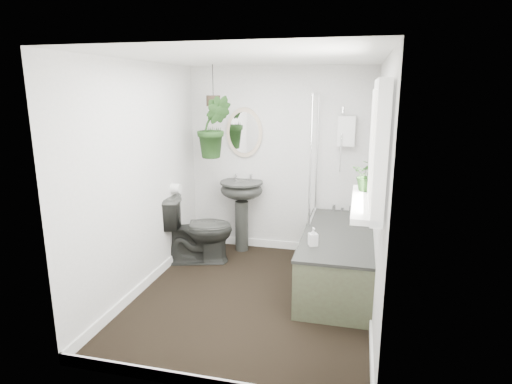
# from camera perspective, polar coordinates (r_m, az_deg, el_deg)

# --- Properties ---
(floor) EXTENTS (2.30, 2.80, 0.02)m
(floor) POSITION_cam_1_polar(r_m,az_deg,el_deg) (4.42, -0.48, -13.93)
(floor) COLOR black
(floor) RESTS_ON ground
(ceiling) EXTENTS (2.30, 2.80, 0.02)m
(ceiling) POSITION_cam_1_polar(r_m,az_deg,el_deg) (3.93, -0.54, 17.63)
(ceiling) COLOR white
(ceiling) RESTS_ON ground
(wall_back) EXTENTS (2.30, 0.02, 2.30)m
(wall_back) POSITION_cam_1_polar(r_m,az_deg,el_deg) (5.37, 3.20, 4.13)
(wall_back) COLOR silver
(wall_back) RESTS_ON ground
(wall_front) EXTENTS (2.30, 0.02, 2.30)m
(wall_front) POSITION_cam_1_polar(r_m,az_deg,el_deg) (2.72, -7.84, -5.50)
(wall_front) COLOR silver
(wall_front) RESTS_ON ground
(wall_left) EXTENTS (0.02, 2.80, 2.30)m
(wall_left) POSITION_cam_1_polar(r_m,az_deg,el_deg) (4.44, -15.18, 1.65)
(wall_left) COLOR silver
(wall_left) RESTS_ON ground
(wall_right) EXTENTS (0.02, 2.80, 2.30)m
(wall_right) POSITION_cam_1_polar(r_m,az_deg,el_deg) (3.91, 16.23, -0.04)
(wall_right) COLOR silver
(wall_right) RESTS_ON ground
(skirting) EXTENTS (2.30, 2.80, 0.10)m
(skirting) POSITION_cam_1_polar(r_m,az_deg,el_deg) (4.39, -0.48, -13.24)
(skirting) COLOR white
(skirting) RESTS_ON floor
(bathtub) EXTENTS (0.72, 1.72, 0.58)m
(bathtub) POSITION_cam_1_polar(r_m,az_deg,el_deg) (4.64, 10.80, -8.71)
(bathtub) COLOR #262724
(bathtub) RESTS_ON floor
(bath_screen) EXTENTS (0.04, 0.72, 1.40)m
(bath_screen) POSITION_cam_1_polar(r_m,az_deg,el_deg) (4.87, 7.76, 4.59)
(bath_screen) COLOR silver
(bath_screen) RESTS_ON bathtub
(shower_box) EXTENTS (0.20, 0.10, 0.35)m
(shower_box) POSITION_cam_1_polar(r_m,az_deg,el_deg) (5.16, 11.96, 7.95)
(shower_box) COLOR white
(shower_box) RESTS_ON wall_back
(oval_mirror) EXTENTS (0.46, 0.03, 0.62)m
(oval_mirror) POSITION_cam_1_polar(r_m,az_deg,el_deg) (5.39, -1.59, 7.93)
(oval_mirror) COLOR #C3AD92
(oval_mirror) RESTS_ON wall_back
(wall_sconce) EXTENTS (0.04, 0.04, 0.22)m
(wall_sconce) POSITION_cam_1_polar(r_m,az_deg,el_deg) (5.50, -5.66, 6.95)
(wall_sconce) COLOR black
(wall_sconce) RESTS_ON wall_back
(toilet_roll_holder) EXTENTS (0.11, 0.11, 0.11)m
(toilet_roll_holder) POSITION_cam_1_polar(r_m,az_deg,el_deg) (5.08, -10.65, 0.48)
(toilet_roll_holder) COLOR white
(toilet_roll_holder) RESTS_ON wall_left
(window_recess) EXTENTS (0.08, 1.00, 0.90)m
(window_recess) POSITION_cam_1_polar(r_m,az_deg,el_deg) (3.12, 16.01, 6.00)
(window_recess) COLOR white
(window_recess) RESTS_ON wall_right
(window_sill) EXTENTS (0.18, 1.00, 0.04)m
(window_sill) POSITION_cam_1_polar(r_m,az_deg,el_deg) (3.20, 14.27, -1.39)
(window_sill) COLOR white
(window_sill) RESTS_ON wall_right
(window_blinds) EXTENTS (0.01, 0.86, 0.76)m
(window_blinds) POSITION_cam_1_polar(r_m,az_deg,el_deg) (3.12, 15.18, 6.05)
(window_blinds) COLOR white
(window_blinds) RESTS_ON wall_right
(toilet) EXTENTS (0.90, 0.67, 0.81)m
(toilet) POSITION_cam_1_polar(r_m,az_deg,el_deg) (5.15, -7.67, -4.91)
(toilet) COLOR #262724
(toilet) RESTS_ON floor
(pedestal_sink) EXTENTS (0.56, 0.48, 0.91)m
(pedestal_sink) POSITION_cam_1_polar(r_m,az_deg,el_deg) (5.45, -1.92, -3.20)
(pedestal_sink) COLOR #262724
(pedestal_sink) RESTS_ON floor
(sill_plant) EXTENTS (0.27, 0.25, 0.25)m
(sill_plant) POSITION_cam_1_polar(r_m,az_deg,el_deg) (3.46, 14.66, 2.18)
(sill_plant) COLOR black
(sill_plant) RESTS_ON window_sill
(hanging_plant) EXTENTS (0.48, 0.43, 0.72)m
(hanging_plant) POSITION_cam_1_polar(r_m,az_deg,el_deg) (5.05, -5.63, 8.60)
(hanging_plant) COLOR black
(hanging_plant) RESTS_ON ceiling
(soap_bottle) EXTENTS (0.11, 0.11, 0.18)m
(soap_bottle) POSITION_cam_1_polar(r_m,az_deg,el_deg) (4.11, 7.63, -5.92)
(soap_bottle) COLOR black
(soap_bottle) RESTS_ON bathtub
(hanging_pot) EXTENTS (0.16, 0.16, 0.12)m
(hanging_pot) POSITION_cam_1_polar(r_m,az_deg,el_deg) (5.03, -5.71, 12.01)
(hanging_pot) COLOR #2D2217
(hanging_pot) RESTS_ON ceiling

